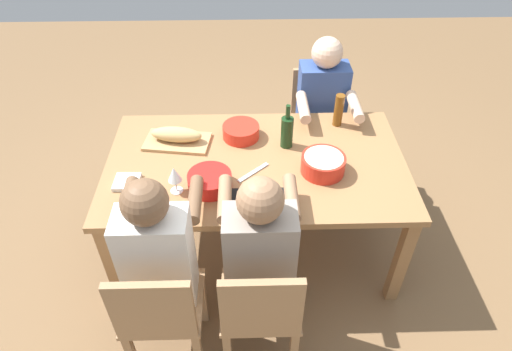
{
  "coord_description": "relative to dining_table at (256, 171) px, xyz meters",
  "views": [
    {
      "loc": [
        -0.05,
        -2.04,
        2.42
      ],
      "look_at": [
        0.0,
        0.0,
        0.63
      ],
      "focal_mm": 31.16,
      "sensor_mm": 36.0,
      "label": 1
    }
  ],
  "objects": [
    {
      "name": "ground_plane",
      "position": [
        0.0,
        0.0,
        -0.66
      ],
      "size": [
        8.0,
        8.0,
        0.0
      ],
      "primitive_type": "plane",
      "color": "brown"
    },
    {
      "name": "diner_far_right",
      "position": [
        0.49,
        0.65,
        0.04
      ],
      "size": [
        0.41,
        0.53,
        1.2
      ],
      "color": "#2D2D38",
      "rests_on": "ground_plane"
    },
    {
      "name": "fork_near_left",
      "position": [
        -0.63,
        -0.35,
        0.08
      ],
      "size": [
        0.03,
        0.17,
        0.01
      ],
      "primitive_type": "cube",
      "rotation": [
        0.0,
        0.0,
        0.11
      ],
      "color": "silver",
      "rests_on": "dining_table"
    },
    {
      "name": "beer_bottle",
      "position": [
        0.54,
        0.37,
        0.19
      ],
      "size": [
        0.06,
        0.06,
        0.22
      ],
      "primitive_type": "cylinder",
      "color": "brown",
      "rests_on": "dining_table"
    },
    {
      "name": "chair_near_left",
      "position": [
        -0.49,
        -0.83,
        -0.18
      ],
      "size": [
        0.4,
        0.4,
        0.85
      ],
      "color": "#A87F56",
      "rests_on": "ground_plane"
    },
    {
      "name": "serving_bowl_fruit",
      "position": [
        -0.26,
        -0.22,
        0.13
      ],
      "size": [
        0.24,
        0.24,
        0.09
      ],
      "color": "red",
      "rests_on": "dining_table"
    },
    {
      "name": "diner_near_center",
      "position": [
        0.0,
        -0.65,
        0.04
      ],
      "size": [
        0.41,
        0.53,
        1.2
      ],
      "color": "#2D2D38",
      "rests_on": "ground_plane"
    },
    {
      "name": "placemat_near_center",
      "position": [
        0.0,
        -0.35,
        0.08
      ],
      "size": [
        0.32,
        0.23,
        0.01
      ],
      "primitive_type": "cube",
      "color": "black",
      "rests_on": "dining_table"
    },
    {
      "name": "wine_glass",
      "position": [
        -0.44,
        -0.25,
        0.19
      ],
      "size": [
        0.08,
        0.08,
        0.17
      ],
      "color": "silver",
      "rests_on": "dining_table"
    },
    {
      "name": "chair_near_center",
      "position": [
        0.0,
        -0.83,
        -0.18
      ],
      "size": [
        0.4,
        0.4,
        0.85
      ],
      "color": "#A87F56",
      "rests_on": "ground_plane"
    },
    {
      "name": "serving_bowl_greens",
      "position": [
        -0.09,
        0.25,
        0.13
      ],
      "size": [
        0.23,
        0.23,
        0.08
      ],
      "color": "red",
      "rests_on": "dining_table"
    },
    {
      "name": "chair_far_right",
      "position": [
        0.49,
        0.83,
        -0.18
      ],
      "size": [
        0.4,
        0.4,
        0.85
      ],
      "color": "#A87F56",
      "rests_on": "ground_plane"
    },
    {
      "name": "cutting_board",
      "position": [
        -0.49,
        0.2,
        0.09
      ],
      "size": [
        0.43,
        0.28,
        0.02
      ],
      "primitive_type": "cube",
      "rotation": [
        0.0,
        0.0,
        -0.14
      ],
      "color": "tan",
      "rests_on": "dining_table"
    },
    {
      "name": "diner_near_left",
      "position": [
        -0.49,
        -0.65,
        0.04
      ],
      "size": [
        0.41,
        0.53,
        1.2
      ],
      "color": "#2D2D38",
      "rests_on": "ground_plane"
    },
    {
      "name": "dining_table",
      "position": [
        0.0,
        0.0,
        0.0
      ],
      "size": [
        1.78,
        1.03,
        0.74
      ],
      "color": "#9E7044",
      "rests_on": "ground_plane"
    },
    {
      "name": "carving_knife",
      "position": [
        -0.02,
        -0.1,
        0.08
      ],
      "size": [
        0.19,
        0.17,
        0.01
      ],
      "primitive_type": "cube",
      "rotation": [
        0.0,
        0.0,
        0.74
      ],
      "color": "silver",
      "rests_on": "dining_table"
    },
    {
      "name": "bread_loaf",
      "position": [
        -0.49,
        0.2,
        0.14
      ],
      "size": [
        0.33,
        0.15,
        0.09
      ],
      "primitive_type": "ellipsoid",
      "rotation": [
        0.0,
        0.0,
        -0.14
      ],
      "color": "tan",
      "rests_on": "cutting_board"
    },
    {
      "name": "napkin_stack",
      "position": [
        -0.73,
        -0.18,
        0.09
      ],
      "size": [
        0.14,
        0.14,
        0.02
      ],
      "primitive_type": "cube",
      "rotation": [
        0.0,
        0.0,
        -0.03
      ],
      "color": "white",
      "rests_on": "dining_table"
    },
    {
      "name": "serving_bowl_pasta",
      "position": [
        0.38,
        -0.1,
        0.14
      ],
      "size": [
        0.25,
        0.25,
        0.1
      ],
      "color": "red",
      "rests_on": "dining_table"
    },
    {
      "name": "wine_bottle",
      "position": [
        0.19,
        0.15,
        0.19
      ],
      "size": [
        0.08,
        0.08,
        0.29
      ],
      "color": "#193819",
      "rests_on": "dining_table"
    }
  ]
}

